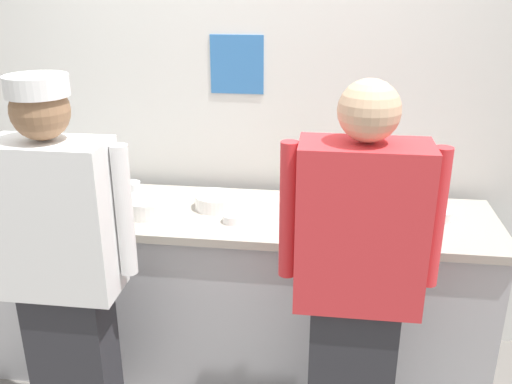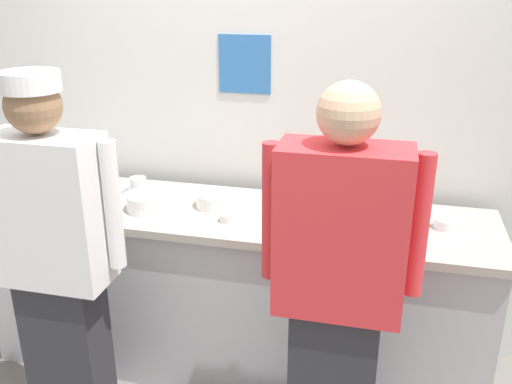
% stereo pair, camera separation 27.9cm
% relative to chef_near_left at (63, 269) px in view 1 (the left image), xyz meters
% --- Properties ---
extents(wall_back, '(4.09, 0.11, 2.82)m').
position_rel_chef_near_left_xyz_m(wall_back, '(0.59, 1.10, 0.51)').
color(wall_back, silver).
rests_on(wall_back, ground).
extents(prep_counter, '(2.61, 0.65, 0.92)m').
position_rel_chef_near_left_xyz_m(prep_counter, '(0.59, 0.64, -0.44)').
color(prep_counter, '#B2B2B7').
rests_on(prep_counter, ground).
extents(chef_near_left, '(0.61, 0.24, 1.69)m').
position_rel_chef_near_left_xyz_m(chef_near_left, '(0.00, 0.00, 0.00)').
color(chef_near_left, '#2D2D33').
rests_on(chef_near_left, ground).
extents(chef_center, '(0.62, 0.24, 1.70)m').
position_rel_chef_near_left_xyz_m(chef_center, '(1.19, 0.04, -0.00)').
color(chef_center, '#2D2D33').
rests_on(chef_center, ground).
extents(plate_stack_front, '(0.23, 0.23, 0.08)m').
position_rel_chef_near_left_xyz_m(plate_stack_front, '(0.19, 0.56, 0.06)').
color(plate_stack_front, white).
rests_on(plate_stack_front, prep_counter).
extents(plate_stack_rear, '(0.21, 0.21, 0.07)m').
position_rel_chef_near_left_xyz_m(plate_stack_rear, '(0.50, 0.68, 0.05)').
color(plate_stack_rear, white).
rests_on(plate_stack_rear, prep_counter).
extents(mixing_bowl_steel, '(0.38, 0.38, 0.11)m').
position_rel_chef_near_left_xyz_m(mixing_bowl_steel, '(1.31, 0.65, 0.07)').
color(mixing_bowl_steel, '#B7BABF').
rests_on(mixing_bowl_steel, prep_counter).
extents(sheet_tray, '(0.55, 0.40, 0.02)m').
position_rel_chef_near_left_xyz_m(sheet_tray, '(-0.31, 0.64, 0.03)').
color(sheet_tray, '#B7BABF').
rests_on(sheet_tray, prep_counter).
extents(squeeze_bottle_primary, '(0.05, 0.05, 0.18)m').
position_rel_chef_near_left_xyz_m(squeeze_bottle_primary, '(1.07, 0.53, 0.10)').
color(squeeze_bottle_primary, '#56A333').
rests_on(squeeze_bottle_primary, prep_counter).
extents(squeeze_bottle_secondary, '(0.06, 0.06, 0.20)m').
position_rel_chef_near_left_xyz_m(squeeze_bottle_secondary, '(0.99, 0.59, 0.11)').
color(squeeze_bottle_secondary, '#E5E066').
rests_on(squeeze_bottle_secondary, prep_counter).
extents(ramekin_green_sauce, '(0.09, 0.09, 0.04)m').
position_rel_chef_near_left_xyz_m(ramekin_green_sauce, '(0.62, 0.51, 0.04)').
color(ramekin_green_sauce, white).
rests_on(ramekin_green_sauce, prep_counter).
extents(ramekin_red_sauce, '(0.10, 0.10, 0.05)m').
position_rel_chef_near_left_xyz_m(ramekin_red_sauce, '(1.62, 0.68, 0.04)').
color(ramekin_red_sauce, white).
rests_on(ramekin_red_sauce, prep_counter).
extents(ramekin_yellow_sauce, '(0.09, 0.09, 0.05)m').
position_rel_chef_near_left_xyz_m(ramekin_yellow_sauce, '(0.92, 0.49, 0.04)').
color(ramekin_yellow_sauce, white).
rests_on(ramekin_yellow_sauce, prep_counter).
extents(deli_cup, '(0.09, 0.09, 0.10)m').
position_rel_chef_near_left_xyz_m(deli_cup, '(0.04, 0.74, 0.06)').
color(deli_cup, white).
rests_on(deli_cup, prep_counter).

